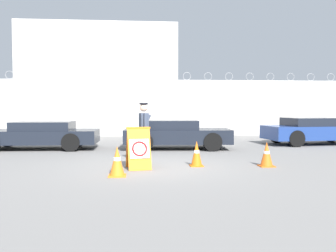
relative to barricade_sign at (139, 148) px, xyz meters
name	(u,v)px	position (x,y,z in m)	size (l,w,h in m)	color
ground_plane	(154,166)	(0.44, 0.44, -0.57)	(90.00, 90.00, 0.00)	gray
perimeter_wall	(144,108)	(0.44, 11.59, 1.07)	(36.00, 0.30, 3.71)	beige
building_block	(102,82)	(-2.32, 15.68, 2.83)	(9.70, 6.56, 6.80)	beige
barricade_sign	(139,148)	(0.00, 0.00, 0.00)	(0.72, 0.83, 1.16)	orange
security_guard	(144,130)	(0.16, 0.66, 0.45)	(0.38, 0.67, 1.82)	#514C42
traffic_cone_near	(197,154)	(1.66, 0.30, -0.21)	(0.37, 0.37, 0.73)	orange
traffic_cone_mid	(267,154)	(3.64, 0.07, -0.22)	(0.41, 0.41, 0.71)	orange
traffic_cone_far	(117,161)	(-0.54, -1.05, -0.21)	(0.43, 0.43, 0.74)	orange
parked_car_front_coupe	(39,135)	(-3.93, 5.10, 0.01)	(4.77, 2.05, 1.11)	black
parked_car_rear_sedan	(176,134)	(1.57, 4.69, 0.03)	(4.34, 2.13, 1.16)	black
parked_car_far_side	(314,130)	(7.96, 5.96, 0.05)	(4.61, 2.28, 1.20)	black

